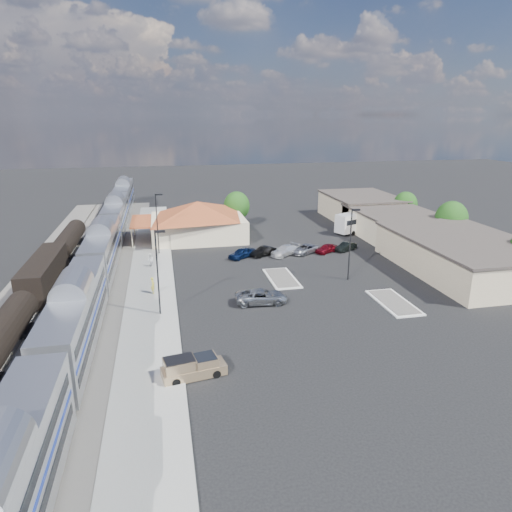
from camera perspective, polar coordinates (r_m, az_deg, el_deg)
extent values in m
plane|color=black|center=(54.67, -0.29, -3.87)|extent=(280.00, 280.00, 0.00)
cube|color=#4C4944|center=(62.16, -21.21, -2.39)|extent=(16.00, 100.00, 0.12)
cube|color=gray|center=(59.34, -12.92, -2.51)|extent=(5.50, 92.00, 0.18)
cube|color=silver|center=(42.45, -21.59, -7.13)|extent=(3.00, 20.00, 5.00)
cube|color=black|center=(43.60, -21.19, -10.43)|extent=(2.20, 16.00, 0.60)
cube|color=silver|center=(62.05, -18.61, 0.76)|extent=(3.00, 20.00, 5.00)
cube|color=black|center=(62.84, -18.37, -1.65)|extent=(2.20, 16.00, 0.60)
cube|color=silver|center=(82.34, -17.08, 4.81)|extent=(3.00, 20.00, 5.00)
cube|color=black|center=(82.94, -16.92, 2.96)|extent=(2.20, 16.00, 0.60)
cube|color=silver|center=(102.92, -16.15, 7.25)|extent=(3.00, 20.00, 5.00)
cube|color=black|center=(103.40, -16.03, 5.76)|extent=(2.20, 16.00, 0.60)
cylinder|color=black|center=(43.87, -29.37, -8.78)|extent=(2.80, 14.00, 2.80)
cube|color=black|center=(44.62, -29.03, -10.87)|extent=(2.20, 12.00, 0.60)
cube|color=black|center=(58.17, -24.97, -1.93)|extent=(2.80, 14.00, 3.60)
cube|color=black|center=(58.77, -24.73, -3.68)|extent=(2.20, 12.00, 0.60)
cylinder|color=black|center=(73.23, -22.34, 2.02)|extent=(2.80, 14.00, 2.80)
cube|color=black|center=(73.69, -22.18, 0.67)|extent=(2.20, 12.00, 0.60)
cube|color=beige|center=(76.32, -7.24, 3.54)|extent=(15.00, 12.00, 3.60)
pyramid|color=brown|center=(75.66, -7.33, 5.82)|extent=(15.30, 12.24, 2.60)
cube|color=brown|center=(75.85, -14.16, 4.23)|extent=(3.20, 9.60, 0.25)
cube|color=#C6B28C|center=(65.30, 24.54, 0.01)|extent=(14.00, 22.00, 4.20)
cube|color=#3F3833|center=(64.74, 24.79, 1.91)|extent=(14.40, 22.40, 0.30)
cube|color=#C6B28C|center=(79.95, 17.09, 3.68)|extent=(12.00, 18.00, 4.00)
cube|color=#3F3833|center=(79.50, 17.22, 5.19)|extent=(12.40, 18.40, 0.30)
cube|color=#C6B28C|center=(92.10, 12.98, 5.88)|extent=(12.00, 16.00, 4.50)
cube|color=#3F3833|center=(91.68, 13.08, 7.35)|extent=(12.40, 16.40, 0.30)
cube|color=silver|center=(57.34, 3.23, -2.80)|extent=(3.30, 7.50, 0.15)
cube|color=#4C4944|center=(57.31, 3.23, -2.72)|extent=(2.70, 6.90, 0.10)
cube|color=silver|center=(52.26, 16.83, -5.59)|extent=(3.30, 7.50, 0.15)
cube|color=#4C4944|center=(52.23, 16.84, -5.50)|extent=(2.70, 6.90, 0.10)
cylinder|color=black|center=(46.54, -12.19, -2.22)|extent=(0.16, 0.16, 9.00)
cube|color=black|center=(45.30, -11.90, 3.02)|extent=(1.00, 0.25, 0.22)
cylinder|color=black|center=(67.71, -12.24, 3.88)|extent=(0.16, 0.16, 9.00)
cube|color=black|center=(66.87, -12.05, 7.53)|extent=(1.00, 0.25, 0.22)
cylinder|color=black|center=(56.75, 11.66, 1.35)|extent=(0.16, 0.16, 9.00)
cube|color=black|center=(55.94, 12.40, 5.66)|extent=(1.00, 0.25, 0.22)
cylinder|color=#382314|center=(78.27, 22.99, 2.36)|extent=(0.30, 0.30, 2.86)
ellipsoid|color=#194313|center=(77.67, 23.23, 4.35)|extent=(4.94, 4.94, 5.46)
cylinder|color=#382314|center=(89.80, 18.01, 4.55)|extent=(0.30, 0.30, 2.55)
ellipsoid|color=#194313|center=(89.32, 18.16, 6.11)|extent=(4.41, 4.41, 4.87)
cylinder|color=#382314|center=(83.10, -2.41, 4.48)|extent=(0.30, 0.30, 2.73)
ellipsoid|color=#194313|center=(82.56, -2.44, 6.28)|extent=(4.71, 4.71, 5.21)
cube|color=tan|center=(37.15, -7.76, -14.04)|extent=(5.22, 2.65, 0.82)
cube|color=tan|center=(36.83, -7.80, -13.19)|extent=(2.16, 2.02, 0.86)
cube|color=tan|center=(36.78, -7.81, -13.07)|extent=(2.65, 2.11, 1.00)
cylinder|color=black|center=(36.91, -4.95, -14.47)|extent=(0.69, 0.36, 0.65)
cylinder|color=black|center=(38.26, -5.69, -13.26)|extent=(0.69, 0.36, 0.65)
cylinder|color=black|center=(36.29, -9.95, -15.30)|extent=(0.69, 0.36, 0.65)
cylinder|color=black|center=(37.65, -10.49, -14.03)|extent=(0.69, 0.36, 0.65)
imported|color=#9A9EA1|center=(49.75, 0.69, -5.09)|extent=(5.90, 3.10, 1.58)
cube|color=white|center=(82.26, 13.08, 4.35)|extent=(11.04, 6.72, 3.13)
cube|color=black|center=(82.18, 13.09, 4.60)|extent=(10.25, 6.39, 0.83)
cylinder|color=black|center=(84.85, 15.27, 3.49)|extent=(0.87, 0.59, 0.83)
cylinder|color=black|center=(86.17, 14.17, 3.78)|extent=(0.87, 0.59, 0.83)
cylinder|color=black|center=(79.50, 12.01, 2.82)|extent=(0.87, 0.59, 0.83)
cylinder|color=black|center=(80.90, 10.88, 3.14)|extent=(0.87, 0.59, 0.83)
imported|color=gold|center=(53.30, -12.76, -3.57)|extent=(0.50, 0.73, 1.93)
imported|color=white|center=(62.61, -13.04, -0.51)|extent=(0.94, 1.06, 1.81)
imported|color=#0E1E46|center=(65.40, -1.77, 0.38)|extent=(4.55, 3.83, 1.47)
imported|color=black|center=(66.30, 0.90, 0.56)|extent=(4.23, 3.22, 1.34)
imported|color=silver|center=(66.76, 3.64, 0.70)|extent=(5.31, 4.49, 1.46)
imported|color=gray|center=(67.95, 6.18, 0.88)|extent=(5.22, 4.53, 1.34)
imported|color=maroon|center=(68.71, 8.80, 0.94)|extent=(4.09, 3.23, 1.30)
imported|color=black|center=(70.14, 11.16, 1.14)|extent=(4.03, 3.10, 1.28)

